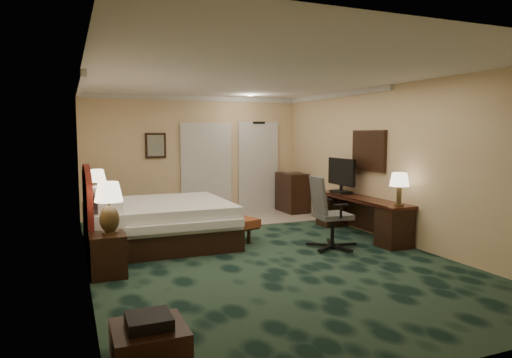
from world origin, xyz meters
name	(u,v)px	position (x,y,z in m)	size (l,w,h in m)	color
floor	(259,254)	(0.00, 0.00, 0.00)	(5.00, 7.50, 0.00)	black
ceiling	(259,78)	(0.00, 0.00, 2.70)	(5.00, 7.50, 0.00)	silver
wall_back	(195,156)	(0.00, 3.75, 1.35)	(5.00, 0.00, 2.70)	#DAB083
wall_front	(448,201)	(0.00, -3.75, 1.35)	(5.00, 0.00, 2.70)	#DAB083
wall_left	(84,173)	(-2.50, 0.00, 1.35)	(0.00, 7.50, 2.70)	#DAB083
wall_right	(391,163)	(2.50, 0.00, 1.35)	(0.00, 7.50, 2.70)	#DAB083
crown_molding	(259,81)	(0.00, 0.00, 2.65)	(5.00, 7.50, 0.10)	silver
tile_patch	(245,218)	(0.90, 2.90, 0.01)	(3.20, 1.70, 0.01)	#B6A695
headboard	(88,210)	(-2.44, 1.00, 0.70)	(0.12, 2.00, 1.40)	#531612
entry_door	(258,167)	(1.55, 3.72, 1.05)	(1.02, 0.06, 2.18)	silver
closet_doors	(206,169)	(0.25, 3.71, 1.05)	(1.20, 0.06, 2.10)	#B9B8B6
wall_art	(156,146)	(-0.90, 3.71, 1.60)	(0.45, 0.06, 0.55)	slate
wall_mirror	(369,151)	(2.46, 0.60, 1.55)	(0.05, 0.95, 0.75)	white
bed	(161,223)	(-1.28, 1.25, 0.36)	(2.25, 2.08, 0.71)	white
nightstand_near	(108,255)	(-2.26, -0.26, 0.28)	(0.45, 0.51, 0.56)	black
nightstand_far	(98,220)	(-2.23, 2.17, 0.31)	(0.50, 0.57, 0.62)	black
lamp_near	(109,208)	(-2.22, -0.24, 0.90)	(0.36, 0.36, 0.68)	#31210D
lamp_far	(97,186)	(-2.22, 2.23, 0.92)	(0.32, 0.32, 0.60)	#31210D
bed_bench	(230,227)	(-0.06, 1.17, 0.20)	(0.42, 1.21, 0.41)	brown
desk	(360,216)	(2.22, 0.50, 0.35)	(0.52, 2.43, 0.70)	black
tv	(341,176)	(2.23, 1.14, 1.04)	(0.07, 0.88, 0.68)	black
desk_lamp	(399,189)	(2.22, -0.55, 0.97)	(0.31, 0.31, 0.55)	#31210D
desk_chair	(333,212)	(1.24, -0.14, 0.59)	(0.69, 0.65, 1.19)	#515151
minibar	(292,193)	(2.21, 3.20, 0.46)	(0.49, 0.88, 0.93)	black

